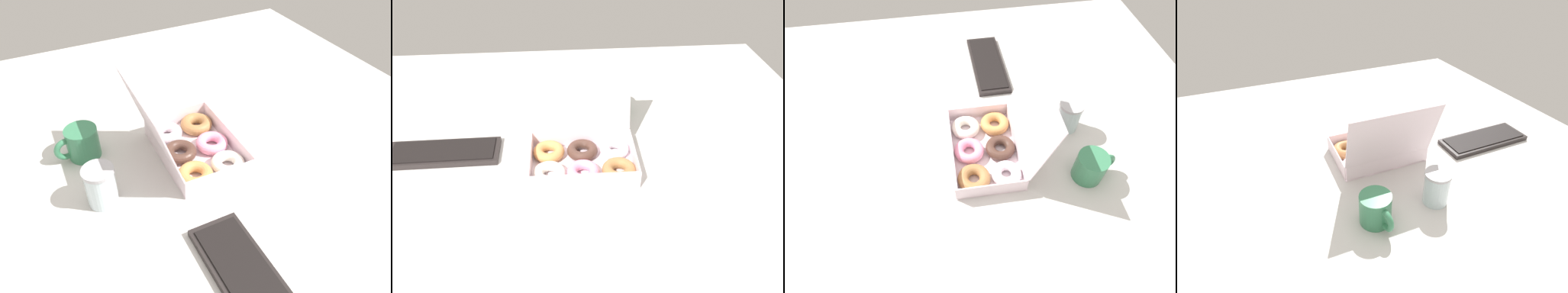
% 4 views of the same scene
% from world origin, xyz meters
% --- Properties ---
extents(ground_plane, '(1.80, 1.80, 0.02)m').
position_xyz_m(ground_plane, '(0.00, 0.00, -0.01)').
color(ground_plane, silver).
extents(donut_box, '(0.34, 0.30, 0.27)m').
position_xyz_m(donut_box, '(-0.01, 0.02, 0.04)').
color(donut_box, white).
rests_on(donut_box, ground_plane).
extents(keyboard, '(0.36, 0.13, 0.02)m').
position_xyz_m(keyboard, '(-0.46, 0.10, 0.01)').
color(keyboard, black).
rests_on(keyboard, ground_plane).
extents(coffee_mug, '(0.10, 0.14, 0.10)m').
position_xyz_m(coffee_mug, '(0.13, 0.32, 0.05)').
color(coffee_mug, '#398057').
rests_on(coffee_mug, ground_plane).
extents(glass_jar, '(0.08, 0.08, 0.12)m').
position_xyz_m(glass_jar, '(-0.08, 0.32, 0.06)').
color(glass_jar, silver).
rests_on(glass_jar, ground_plane).
extents(paper_napkin, '(0.18, 0.17, 0.00)m').
position_xyz_m(paper_napkin, '(-0.21, -0.23, 0.00)').
color(paper_napkin, white).
rests_on(paper_napkin, ground_plane).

